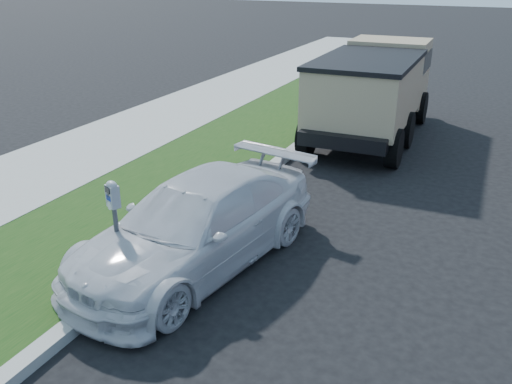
% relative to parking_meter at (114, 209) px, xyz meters
% --- Properties ---
extents(ground, '(120.00, 120.00, 0.00)m').
position_rel_parking_meter_xyz_m(ground, '(2.72, 0.76, -1.20)').
color(ground, black).
rests_on(ground, ground).
extents(streetside, '(6.12, 50.00, 0.15)m').
position_rel_parking_meter_xyz_m(streetside, '(-2.84, 2.76, -1.13)').
color(streetside, '#98988F').
rests_on(streetside, ground).
extents(parking_meter, '(0.24, 0.20, 1.46)m').
position_rel_parking_meter_xyz_m(parking_meter, '(0.00, 0.00, 0.00)').
color(parking_meter, '#3F4247').
rests_on(parking_meter, ground).
extents(white_wagon, '(2.64, 4.83, 1.33)m').
position_rel_parking_meter_xyz_m(white_wagon, '(0.70, 1.01, -0.53)').
color(white_wagon, silver).
rests_on(white_wagon, ground).
extents(dump_truck, '(2.45, 5.93, 2.30)m').
position_rel_parking_meter_xyz_m(dump_truck, '(1.46, 8.90, 0.10)').
color(dump_truck, black).
rests_on(dump_truck, ground).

